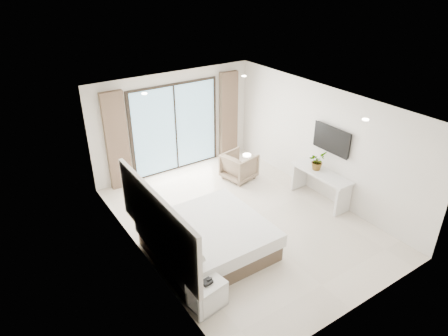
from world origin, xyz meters
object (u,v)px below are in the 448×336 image
(bed, at_px, (208,239))
(armchair, at_px, (239,165))
(console_desk, at_px, (321,180))
(nightstand, at_px, (207,294))

(bed, bearing_deg, armchair, 43.01)
(console_desk, bearing_deg, nightstand, -161.40)
(nightstand, relative_size, armchair, 0.79)
(nightstand, bearing_deg, console_desk, 9.53)
(nightstand, height_order, console_desk, console_desk)
(nightstand, height_order, armchair, armchair)
(bed, height_order, nightstand, bed)
(nightstand, xyz_separation_m, armchair, (3.04, 3.32, 0.14))
(bed, xyz_separation_m, console_desk, (3.25, 0.17, 0.24))
(bed, distance_m, nightstand, 1.39)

